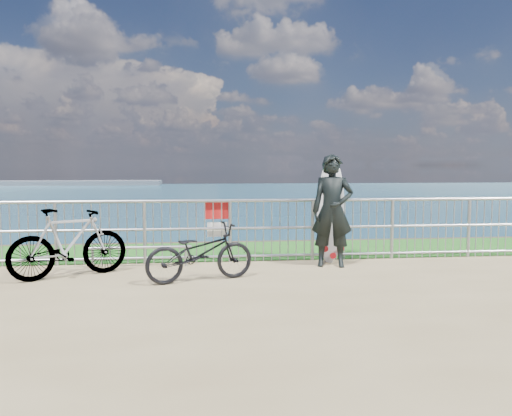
{
  "coord_description": "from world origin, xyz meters",
  "views": [
    {
      "loc": [
        -1.0,
        -7.23,
        1.73
      ],
      "look_at": [
        -0.08,
        1.2,
        1.0
      ],
      "focal_mm": 35.0,
      "sensor_mm": 36.0,
      "label": 1
    }
  ],
  "objects": [
    {
      "name": "bicycle_near",
      "position": [
        -1.03,
        0.16,
        0.43
      ],
      "size": [
        1.74,
        1.04,
        0.86
      ],
      "primitive_type": "imported",
      "rotation": [
        0.0,
        0.0,
        1.87
      ],
      "color": "black",
      "rests_on": "ground"
    },
    {
      "name": "surfer",
      "position": [
        1.21,
        1.02,
        0.96
      ],
      "size": [
        0.78,
        0.6,
        1.91
      ],
      "primitive_type": "imported",
      "rotation": [
        0.0,
        0.0,
        -0.23
      ],
      "color": "black",
      "rests_on": "ground"
    },
    {
      "name": "grass_strip",
      "position": [
        0.0,
        2.7,
        0.01
      ],
      "size": [
        120.0,
        120.0,
        0.0
      ],
      "primitive_type": "plane",
      "color": "#1C601A",
      "rests_on": "ground"
    },
    {
      "name": "railing",
      "position": [
        0.01,
        1.6,
        0.58
      ],
      "size": [
        10.06,
        0.1,
        1.13
      ],
      "color": "#97999F",
      "rests_on": "ground"
    },
    {
      "name": "seascape",
      "position": [
        -43.75,
        147.49,
        -4.03
      ],
      "size": [
        260.0,
        260.0,
        5.0
      ],
      "color": "brown",
      "rests_on": "ground"
    },
    {
      "name": "surfboard",
      "position": [
        1.29,
        1.44,
        0.86
      ],
      "size": [
        0.6,
        0.57,
        1.88
      ],
      "color": "silver",
      "rests_on": "ground"
    },
    {
      "name": "bike_rack",
      "position": [
        -2.06,
        1.29,
        0.3
      ],
      "size": [
        1.75,
        0.05,
        0.37
      ],
      "color": "#97999F",
      "rests_on": "ground"
    },
    {
      "name": "bicycle_far",
      "position": [
        -3.04,
        0.63,
        0.54
      ],
      "size": [
        1.82,
        1.29,
        1.08
      ],
      "primitive_type": "imported",
      "rotation": [
        0.0,
        0.0,
        2.06
      ],
      "color": "black",
      "rests_on": "ground"
    }
  ]
}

